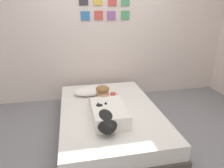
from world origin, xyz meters
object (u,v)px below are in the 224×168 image
Objects in this scene: bed at (109,119)px; person_lying at (107,107)px; dog at (105,119)px; cell_phone at (98,114)px; coffee_cup at (113,95)px; pillow at (89,91)px.

bed is 2.24× the size of person_lying.
dog is 4.11× the size of cell_phone.
cell_phone is at bearing 95.93° from dog.
coffee_cup is 0.89× the size of cell_phone.
pillow is 3.71× the size of cell_phone.
pillow is 0.69m from cell_phone.
dog is 0.87m from coffee_cup.
dog reaches higher than pillow.
pillow reaches higher than coffee_cup.
pillow reaches higher than bed.
pillow is 0.57× the size of person_lying.
pillow is 4.16× the size of coffee_cup.
dog reaches higher than cell_phone.
coffee_cup is at bearing 70.74° from bed.
coffee_cup is (0.13, 0.37, 0.21)m from bed.
person_lying reaches higher than dog.
dog reaches higher than coffee_cup.
bed is 0.65m from pillow.
cell_phone is at bearing -144.33° from bed.
dog is (-0.14, -0.45, 0.28)m from bed.
cell_phone is (-0.31, -0.50, -0.03)m from coffee_cup.
coffee_cup is at bearing 58.41° from cell_phone.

